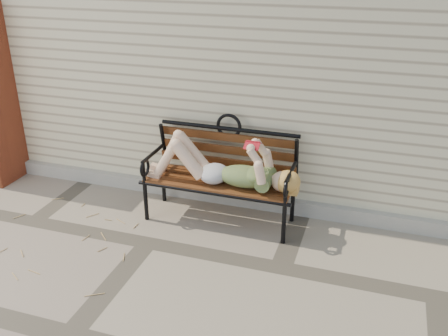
% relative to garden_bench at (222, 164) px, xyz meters
% --- Properties ---
extents(ground, '(80.00, 80.00, 0.00)m').
position_rel_garden_bench_xyz_m(ground, '(-0.49, -0.70, -0.57)').
color(ground, gray).
rests_on(ground, ground).
extents(house_wall, '(8.00, 4.00, 3.00)m').
position_rel_garden_bench_xyz_m(house_wall, '(-0.49, 2.30, 0.93)').
color(house_wall, beige).
rests_on(house_wall, ground).
extents(foundation_strip, '(8.00, 0.10, 0.15)m').
position_rel_garden_bench_xyz_m(foundation_strip, '(-0.49, 0.27, -0.49)').
color(foundation_strip, '#AAA699').
rests_on(foundation_strip, ground).
extents(garden_bench, '(1.57, 0.63, 1.02)m').
position_rel_garden_bench_xyz_m(garden_bench, '(0.00, 0.00, 0.00)').
color(garden_bench, black).
rests_on(garden_bench, ground).
extents(reading_woman, '(1.48, 0.34, 0.47)m').
position_rel_garden_bench_xyz_m(reading_woman, '(0.01, -0.12, 0.03)').
color(reading_woman, '#0A3248').
rests_on(reading_woman, ground).
extents(straw_scatter, '(2.84, 1.66, 0.01)m').
position_rel_garden_bench_xyz_m(straw_scatter, '(-1.65, -0.97, -0.56)').
color(straw_scatter, tan).
rests_on(straw_scatter, ground).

